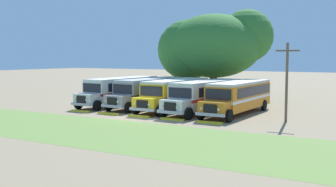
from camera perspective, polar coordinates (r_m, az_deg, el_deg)
name	(u,v)px	position (r m, az deg, el deg)	size (l,w,h in m)	color
ground_plane	(139,117)	(34.12, -4.02, -3.29)	(220.00, 220.00, 0.00)	#937F60
foreground_grass_strip	(84,129)	(28.90, -11.56, -4.91)	(80.00, 9.20, 0.01)	olive
parked_bus_slot_0	(121,90)	(42.75, -6.53, 0.52)	(3.14, 10.90, 2.82)	silver
parked_bus_slot_1	(151,91)	(40.97, -2.39, 0.35)	(3.34, 10.94, 2.82)	#9E9993
parked_bus_slot_2	(175,93)	(38.99, 1.04, 0.11)	(2.74, 10.85, 2.82)	yellow
parked_bus_slot_3	(206,95)	(37.17, 5.28, -0.15)	(3.38, 10.95, 2.82)	silver
parked_bus_slot_4	(239,96)	(36.40, 9.77, -0.32)	(2.86, 10.86, 2.82)	orange
curb_wheelstop_0	(80,111)	(38.01, -12.10, -2.41)	(2.00, 0.36, 0.15)	yellow
curb_wheelstop_1	(108,114)	(35.95, -8.31, -2.78)	(2.00, 0.36, 0.15)	yellow
curb_wheelstop_2	(139,116)	(34.05, -4.08, -3.18)	(2.00, 0.36, 0.15)	yellow
curb_wheelstop_3	(172,119)	(32.37, 0.62, -3.60)	(2.00, 0.36, 0.15)	yellow
curb_wheelstop_4	(210,123)	(30.93, 5.80, -4.04)	(2.00, 0.36, 0.15)	yellow
broad_shade_tree	(214,46)	(47.35, 6.45, 6.53)	(12.59, 11.55, 10.25)	brown
utility_pole	(287,79)	(32.56, 16.16, 1.88)	(1.80, 0.20, 6.05)	brown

